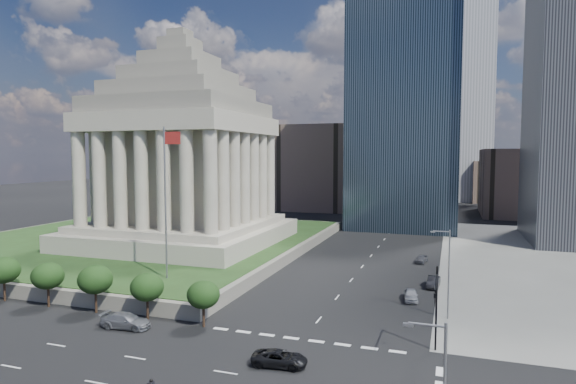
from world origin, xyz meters
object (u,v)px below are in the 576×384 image
at_px(flagpole, 166,194).
at_px(traffic_signal_ne, 436,301).
at_px(street_lamp_north, 447,269).
at_px(suv_grey, 126,321).
at_px(parked_sedan_near, 411,295).
at_px(parked_sedan_mid, 433,282).
at_px(war_memorial, 182,138).
at_px(pickup_truck, 280,358).
at_px(parked_sedan_far, 422,259).

bearing_deg(flagpole, traffic_signal_ne, -16.71).
distance_m(flagpole, street_lamp_north, 35.95).
xyz_separation_m(street_lamp_north, suv_grey, (-31.89, -14.00, -4.88)).
bearing_deg(parked_sedan_near, flagpole, -174.71).
relative_size(traffic_signal_ne, street_lamp_north, 0.80).
bearing_deg(parked_sedan_mid, war_memorial, 170.67).
xyz_separation_m(war_memorial, street_lamp_north, (47.33, -23.00, -15.74)).
distance_m(traffic_signal_ne, pickup_truck, 14.73).
distance_m(flagpole, suv_grey, 18.21).
height_order(parked_sedan_mid, parked_sedan_far, parked_sedan_mid).
height_order(parked_sedan_near, parked_sedan_mid, parked_sedan_mid).
xyz_separation_m(war_memorial, traffic_signal_ne, (46.50, -34.30, -16.15)).
distance_m(flagpole, traffic_signal_ne, 36.69).
relative_size(traffic_signal_ne, pickup_truck, 1.65).
relative_size(parked_sedan_mid, parked_sedan_far, 1.14).
height_order(traffic_signal_ne, parked_sedan_near, traffic_signal_ne).
bearing_deg(parked_sedan_near, traffic_signal_ne, -85.24).
height_order(traffic_signal_ne, street_lamp_north, street_lamp_north).
height_order(flagpole, suv_grey, flagpole).
height_order(traffic_signal_ne, parked_sedan_mid, traffic_signal_ne).
bearing_deg(flagpole, parked_sedan_near, 12.07).
bearing_deg(parked_sedan_mid, pickup_truck, -107.87).
bearing_deg(pickup_truck, war_memorial, 33.15).
bearing_deg(parked_sedan_mid, parked_sedan_near, -105.37).
distance_m(flagpole, parked_sedan_far, 44.13).
distance_m(war_memorial, parked_sedan_near, 50.83).
bearing_deg(traffic_signal_ne, suv_grey, -175.04).
bearing_deg(traffic_signal_ne, parked_sedan_mid, 92.37).
height_order(traffic_signal_ne, parked_sedan_far, traffic_signal_ne).
xyz_separation_m(flagpole, parked_sedan_mid, (33.33, 13.90, -12.39)).
height_order(suv_grey, parked_sedan_mid, suv_grey).
bearing_deg(suv_grey, war_memorial, 18.09).
distance_m(war_memorial, traffic_signal_ne, 60.00).
relative_size(war_memorial, flagpole, 1.95).
distance_m(suv_grey, parked_sedan_mid, 40.35).
height_order(flagpole, parked_sedan_far, flagpole).
relative_size(traffic_signal_ne, suv_grey, 1.48).
bearing_deg(street_lamp_north, traffic_signal_ne, -94.19).
distance_m(war_memorial, suv_grey, 45.08).
bearing_deg(parked_sedan_mid, flagpole, -154.17).
height_order(war_memorial, traffic_signal_ne, war_memorial).
relative_size(flagpole, street_lamp_north, 2.00).
height_order(war_memorial, parked_sedan_near, war_memorial).
bearing_deg(street_lamp_north, suv_grey, -156.30).
height_order(street_lamp_north, pickup_truck, street_lamp_north).
bearing_deg(war_memorial, parked_sedan_near, -22.01).
height_order(street_lamp_north, parked_sedan_near, street_lamp_north).
distance_m(pickup_truck, parked_sedan_far, 46.26).
bearing_deg(street_lamp_north, flagpole, -178.37).
distance_m(flagpole, parked_sedan_near, 33.92).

